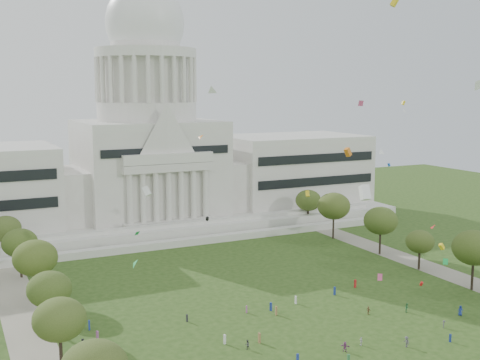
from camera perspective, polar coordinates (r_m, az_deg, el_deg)
ground at (r=105.71m, az=11.22°, el=-16.31°), size 400.00×400.00×0.00m
capitol at (r=199.63m, az=-8.68°, el=2.12°), size 160.00×64.50×91.30m
path_left at (r=115.18m, az=-19.13°, el=-14.48°), size 8.00×160.00×0.04m
path_right at (r=156.83m, az=18.68°, el=-8.29°), size 8.00×160.00×0.04m
row_tree_l_2 at (r=100.69m, az=-16.75°, el=-12.56°), size 8.42×8.42×11.97m
row_tree_r_2 at (r=143.29m, az=21.31°, el=-6.00°), size 9.55×9.55×13.58m
row_tree_l_3 at (r=116.44m, az=-17.63°, el=-9.85°), size 8.12×8.12×11.55m
row_tree_r_3 at (r=155.68m, az=16.70°, el=-5.63°), size 7.01×7.01×9.98m
row_tree_l_4 at (r=133.72m, az=-18.85°, el=-7.01°), size 9.29×9.29×13.21m
row_tree_r_4 at (r=166.82m, az=13.20°, el=-3.78°), size 9.19×9.19×13.06m
row_tree_l_5 at (r=151.76m, az=-20.16°, el=-5.63°), size 8.33×8.33×11.85m
row_tree_r_5 at (r=181.67m, az=8.88°, el=-2.46°), size 9.82×9.82×13.96m
row_tree_l_6 at (r=169.28m, az=-21.36°, el=-4.32°), size 8.19×8.19×11.64m
row_tree_r_6 at (r=197.93m, az=6.50°, el=-1.93°), size 8.42×8.42×11.97m
person_0 at (r=129.07m, az=20.17°, el=-11.54°), size 1.17×1.05×2.01m
person_2 at (r=127.64m, az=15.55°, el=-11.58°), size 1.02×1.06×1.87m
person_3 at (r=111.53m, az=15.51°, el=-14.56°), size 0.67×1.26×1.93m
person_4 at (r=110.51m, az=11.41°, el=-14.74°), size 0.66×0.99×1.55m
person_5 at (r=107.59m, az=9.93°, el=-15.30°), size 1.54×1.65×1.75m
person_8 at (r=106.96m, az=0.68°, el=-15.33°), size 0.86×0.57×1.71m
person_9 at (r=121.83m, az=18.78°, el=-12.82°), size 1.01×0.99×1.45m
person_10 at (r=124.70m, az=12.08°, el=-11.98°), size 0.67×1.06×1.70m
distant_crowd at (r=110.26m, az=0.05°, el=-14.58°), size 64.18×36.98×1.85m
kite_swarm at (r=108.72m, az=8.59°, el=-0.91°), size 90.40×108.57×63.28m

